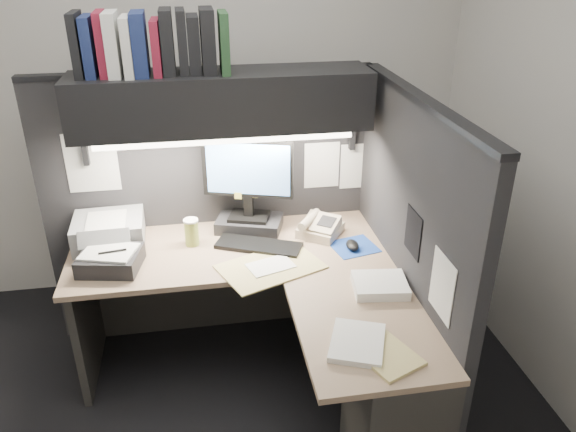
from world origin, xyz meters
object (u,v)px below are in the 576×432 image
object	(u,v)px
keyboard	(259,246)
telephone	(320,227)
coffee_cup	(192,233)
printer	(109,231)
notebook_stack	(111,260)
overhead_shelf	(222,101)
desk	(305,349)
monitor	(248,195)

from	to	relation	value
keyboard	telephone	size ratio (longest dim) A/B	2.09
keyboard	coffee_cup	world-z (taller)	coffee_cup
printer	notebook_stack	world-z (taller)	printer
overhead_shelf	printer	xyz separation A→B (m)	(-0.66, -0.02, -0.70)
coffee_cup	telephone	bearing A→B (deg)	-0.14
overhead_shelf	coffee_cup	distance (m)	0.74
desk	telephone	world-z (taller)	telephone
monitor	coffee_cup	world-z (taller)	monitor
printer	notebook_stack	size ratio (longest dim) A/B	1.26
coffee_cup	printer	bearing A→B (deg)	167.74
monitor	notebook_stack	distance (m)	0.83
desk	overhead_shelf	xyz separation A→B (m)	(-0.30, 0.75, 1.06)
notebook_stack	printer	bearing A→B (deg)	96.87
desk	printer	world-z (taller)	printer
telephone	desk	bearing A→B (deg)	-72.17
overhead_shelf	keyboard	size ratio (longest dim) A/B	3.30
desk	keyboard	bearing A→B (deg)	105.86
monitor	printer	world-z (taller)	monitor
overhead_shelf	notebook_stack	size ratio (longest dim) A/B	5.20
monitor	keyboard	distance (m)	0.31
keyboard	coffee_cup	xyz separation A→B (m)	(-0.36, 0.10, 0.06)
desk	overhead_shelf	size ratio (longest dim) A/B	1.10
overhead_shelf	keyboard	xyz separation A→B (m)	(0.15, -0.21, -0.76)
desk	monitor	distance (m)	0.94
printer	telephone	bearing A→B (deg)	-7.22
keyboard	notebook_stack	xyz separation A→B (m)	(-0.78, -0.08, 0.03)
keyboard	telephone	distance (m)	0.38
keyboard	printer	world-z (taller)	printer
notebook_stack	overhead_shelf	bearing A→B (deg)	25.12
telephone	coffee_cup	world-z (taller)	coffee_cup
overhead_shelf	monitor	world-z (taller)	overhead_shelf
coffee_cup	printer	world-z (taller)	printer
monitor	telephone	world-z (taller)	monitor
telephone	printer	size ratio (longest dim) A/B	0.60
desk	coffee_cup	distance (m)	0.89
monitor	coffee_cup	bearing A→B (deg)	-141.27
desk	printer	distance (m)	1.27
overhead_shelf	printer	bearing A→B (deg)	-178.63
keyboard	notebook_stack	size ratio (longest dim) A/B	1.57
coffee_cup	notebook_stack	xyz separation A→B (m)	(-0.42, -0.18, -0.03)
telephone	printer	bearing A→B (deg)	-148.40
keyboard	notebook_stack	world-z (taller)	notebook_stack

